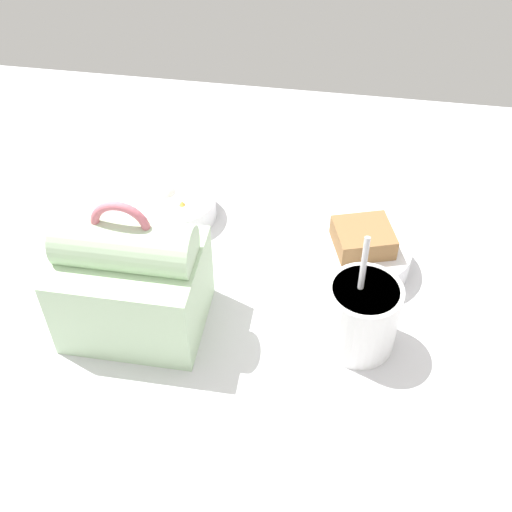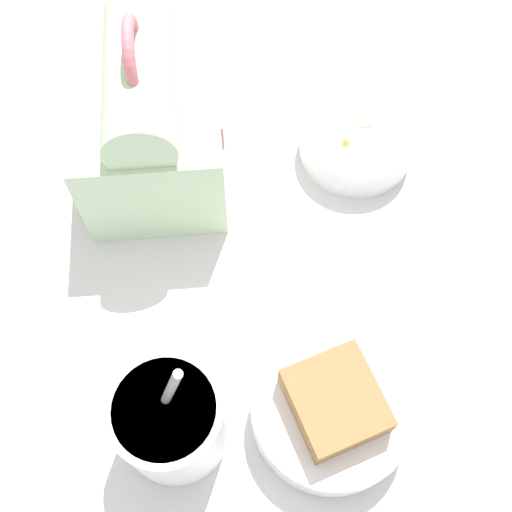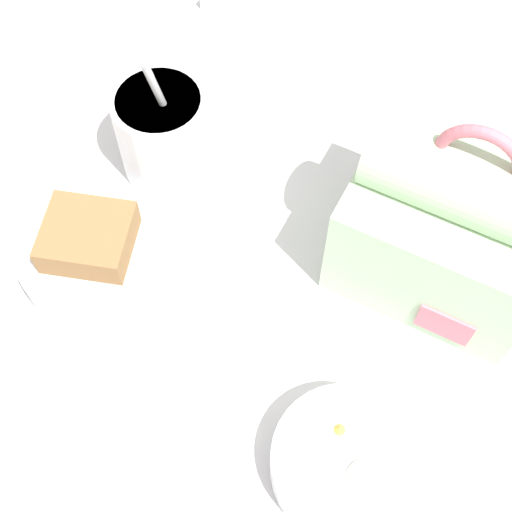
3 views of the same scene
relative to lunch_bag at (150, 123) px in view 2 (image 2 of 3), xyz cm
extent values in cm
cube|color=silver|center=(-12.62, -5.26, -8.40)|extent=(140.00, 110.00, 2.00)
cube|color=#B7D6AD|center=(0.00, 0.01, -1.62)|extent=(16.92, 13.37, 11.56)
cylinder|color=#B7D6AD|center=(0.00, 0.01, 5.91)|extent=(16.07, 6.36, 6.36)
cube|color=#DB707F|center=(2.96, -6.77, -4.22)|extent=(4.74, 0.30, 3.47)
torus|color=#DB707F|center=(0.00, 0.01, 8.77)|extent=(6.92, 1.00, 6.92)
cylinder|color=white|center=(-27.73, -1.06, -2.61)|extent=(8.83, 8.83, 9.58)
cylinder|color=olive|center=(-27.73, -1.06, 1.88)|extent=(7.77, 7.77, 0.60)
cylinder|color=silver|center=(-27.07, -1.50, 3.21)|extent=(0.70, 3.35, 10.86)
cylinder|color=silver|center=(-27.31, -14.25, -5.41)|extent=(13.56, 13.56, 3.99)
cube|color=olive|center=(-27.31, -14.25, -3.21)|extent=(9.19, 8.76, 5.59)
cylinder|color=silver|center=(0.24, -20.72, -5.58)|extent=(11.84, 11.84, 3.65)
ellipsoid|color=white|center=(2.01, -21.61, -4.23)|extent=(3.22, 3.22, 3.79)
cone|color=#EFBC47|center=(-1.24, -19.06, -4.57)|extent=(5.35, 5.35, 3.11)
sphere|color=#4C5623|center=(0.62, -24.31, -5.41)|extent=(1.42, 1.42, 1.42)
sphere|color=#4C5623|center=(1.11, -23.62, -5.41)|extent=(1.42, 1.42, 1.42)
sphere|color=#4C5623|center=(1.18, -22.78, -5.41)|extent=(1.42, 1.42, 1.42)
sphere|color=#4C5623|center=(0.79, -22.02, -5.41)|extent=(1.42, 1.42, 1.42)
camera|label=1|loc=(-23.19, 49.75, 56.15)|focal=45.00mm
camera|label=2|loc=(-38.73, -6.93, 49.16)|focal=45.00mm
camera|label=3|loc=(0.07, -35.64, 50.70)|focal=50.00mm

